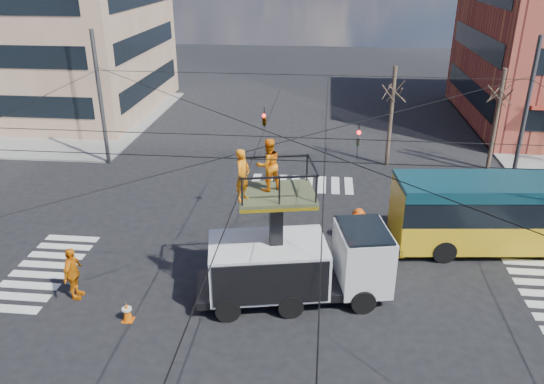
{
  "coord_description": "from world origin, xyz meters",
  "views": [
    {
      "loc": [
        1.16,
        -17.35,
        11.68
      ],
      "look_at": [
        -0.93,
        2.83,
        2.64
      ],
      "focal_mm": 35.0,
      "sensor_mm": 36.0,
      "label": 1
    }
  ],
  "objects": [
    {
      "name": "traffic_cone",
      "position": [
        -5.42,
        -2.82,
        0.38
      ],
      "size": [
        0.36,
        0.36,
        0.75
      ],
      "primitive_type": "cone",
      "color": "#EF600A",
      "rests_on": "ground"
    },
    {
      "name": "city_bus",
      "position": [
        10.46,
        3.95,
        1.73
      ],
      "size": [
        12.62,
        3.88,
        3.2
      ],
      "rotation": [
        0.0,
        0.0,
        0.1
      ],
      "color": "gold",
      "rests_on": "ground"
    },
    {
      "name": "worker_ground",
      "position": [
        -7.82,
        -1.67,
        1.03
      ],
      "size": [
        0.53,
        1.22,
        2.06
      ],
      "primitive_type": "imported",
      "rotation": [
        0.0,
        0.0,
        1.55
      ],
      "color": "orange",
      "rests_on": "ground"
    },
    {
      "name": "utility_truck",
      "position": [
        0.38,
        -0.77,
        2.03
      ],
      "size": [
        7.32,
        3.73,
        6.16
      ],
      "rotation": [
        0.0,
        0.0,
        0.2
      ],
      "color": "black",
      "rests_on": "ground"
    },
    {
      "name": "tree_a",
      "position": [
        5.0,
        13.5,
        4.63
      ],
      "size": [
        2.0,
        2.0,
        6.0
      ],
      "color": "#382B21",
      "rests_on": "ground"
    },
    {
      "name": "crosswalks",
      "position": [
        0.0,
        0.0,
        0.01
      ],
      "size": [
        22.4,
        22.4,
        0.02
      ],
      "primitive_type": null,
      "color": "silver",
      "rests_on": "ground"
    },
    {
      "name": "overhead_network",
      "position": [
        -0.07,
        0.4,
        4.29
      ],
      "size": [
        24.24,
        24.24,
        8.0
      ],
      "color": "#2D2D30",
      "rests_on": "ground"
    },
    {
      "name": "flagger",
      "position": [
        2.8,
        3.68,
        0.81
      ],
      "size": [
        0.61,
        1.06,
        1.63
      ],
      "primitive_type": "imported",
      "rotation": [
        0.0,
        0.0,
        -1.56
      ],
      "color": "#E24F0E",
      "rests_on": "ground"
    },
    {
      "name": "ground",
      "position": [
        0.0,
        0.0,
        0.0
      ],
      "size": [
        120.0,
        120.0,
        0.0
      ],
      "primitive_type": "plane",
      "color": "black",
      "rests_on": "ground"
    },
    {
      "name": "sidewalk_nw",
      "position": [
        -21.0,
        21.0,
        0.06
      ],
      "size": [
        18.0,
        18.0,
        0.12
      ],
      "primitive_type": "cube",
      "color": "slate",
      "rests_on": "ground"
    },
    {
      "name": "tree_b",
      "position": [
        11.0,
        13.5,
        4.63
      ],
      "size": [
        2.0,
        2.0,
        6.0
      ],
      "color": "#382B21",
      "rests_on": "ground"
    }
  ]
}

